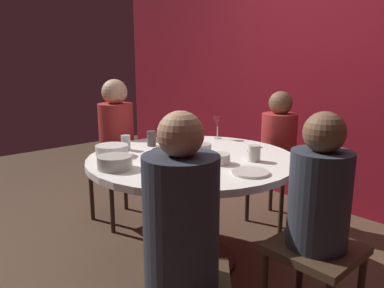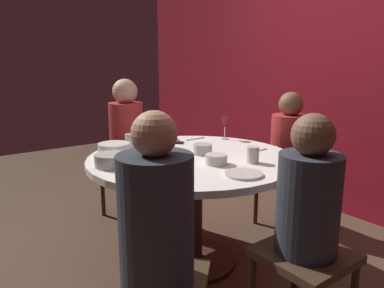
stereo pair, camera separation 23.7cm
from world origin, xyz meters
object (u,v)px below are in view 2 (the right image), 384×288
at_px(cup_by_right_diner, 166,168).
at_px(bowl_serving_large, 216,159).
at_px(bowl_small_white, 157,161).
at_px(bowl_sauce_side, 112,160).
at_px(dining_table, 192,179).
at_px(seated_diner_back, 289,145).
at_px(cup_by_left_diner, 253,155).
at_px(candle_holder, 158,153).
at_px(dinner_plate, 244,174).
at_px(wine_glass, 225,123).
at_px(seated_diner_right, 308,205).
at_px(cell_phone, 174,143).
at_px(cup_center_front, 156,138).
at_px(seated_diner_left, 127,135).
at_px(bowl_rice_portion, 114,149).
at_px(cup_near_candle, 130,141).
at_px(bowl_salad_center, 202,149).
at_px(seated_diner_front_right, 156,224).

bearing_deg(cup_by_right_diner, bowl_serving_large, 97.65).
xyz_separation_m(bowl_small_white, bowl_sauce_side, (-0.16, -0.21, 0.00)).
relative_size(dining_table, seated_diner_back, 1.20).
height_order(bowl_sauce_side, cup_by_right_diner, cup_by_right_diner).
xyz_separation_m(dining_table, cup_by_left_diner, (0.35, 0.20, 0.20)).
relative_size(bowl_serving_large, bowl_small_white, 0.68).
height_order(candle_holder, dinner_plate, candle_holder).
xyz_separation_m(wine_glass, bowl_sauce_side, (0.19, -1.04, -0.09)).
xyz_separation_m(seated_diner_right, cell_phone, (-1.29, 0.12, 0.05)).
bearing_deg(cup_center_front, seated_diner_left, 177.97).
xyz_separation_m(seated_diner_right, bowl_rice_portion, (-1.25, -0.38, 0.09)).
xyz_separation_m(seated_diner_left, bowl_sauce_side, (0.84, -0.52, 0.04)).
xyz_separation_m(dining_table, cup_center_front, (-0.42, -0.02, 0.21)).
xyz_separation_m(seated_diner_right, bowl_sauce_side, (-0.98, -0.52, 0.09)).
bearing_deg(dinner_plate, cup_by_right_diner, -119.73).
bearing_deg(cup_near_candle, wine_glass, 77.91).
height_order(bowl_sauce_side, cup_by_left_diner, cup_by_left_diner).
height_order(candle_holder, bowl_rice_portion, candle_holder).
bearing_deg(cup_center_front, candle_holder, -29.33).
relative_size(cup_by_right_diner, cup_center_front, 1.04).
bearing_deg(cell_phone, bowl_salad_center, -139.80).
xyz_separation_m(seated_diner_right, cup_near_candle, (-1.33, -0.22, 0.10)).
relative_size(seated_diner_left, bowl_sauce_side, 6.08).
distance_m(bowl_small_white, cup_by_right_diner, 0.23).
bearing_deg(cell_phone, bowl_small_white, -177.38).
relative_size(seated_diner_right, cup_near_candle, 10.95).
xyz_separation_m(candle_holder, wine_glass, (-0.18, 0.72, 0.10)).
bearing_deg(candle_holder, cup_by_right_diner, -25.68).
bearing_deg(seated_diner_front_right, bowl_rice_portion, 28.53).
xyz_separation_m(bowl_serving_large, cup_center_front, (-0.66, -0.02, 0.02)).
distance_m(wine_glass, cell_phone, 0.44).
distance_m(dinner_plate, cell_phone, 0.90).
xyz_separation_m(seated_diner_back, candle_holder, (-0.10, -1.17, 0.09)).
bearing_deg(cup_near_candle, bowl_salad_center, 35.74).
distance_m(candle_holder, dinner_plate, 0.62).
distance_m(seated_diner_left, bowl_small_white, 1.05).
bearing_deg(bowl_serving_large, cell_phone, 168.87).
relative_size(bowl_rice_portion, cup_by_left_diner, 2.10).
bearing_deg(wine_glass, dining_table, -62.35).
distance_m(seated_diner_front_right, cup_center_front, 1.29).
bearing_deg(dining_table, dinner_plate, -2.84).
relative_size(seated_diner_left, cup_near_candle, 11.74).
bearing_deg(bowl_serving_large, bowl_sauce_side, -122.31).
relative_size(candle_holder, bowl_small_white, 0.43).
relative_size(seated_diner_right, bowl_serving_large, 8.57).
height_order(seated_diner_left, bowl_rice_portion, seated_diner_left).
relative_size(wine_glass, cell_phone, 1.26).
xyz_separation_m(cell_phone, cup_near_candle, (-0.04, -0.35, 0.05)).
xyz_separation_m(dinner_plate, bowl_salad_center, (-0.50, 0.11, 0.03)).
bearing_deg(bowl_sauce_side, bowl_salad_center, 82.28).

